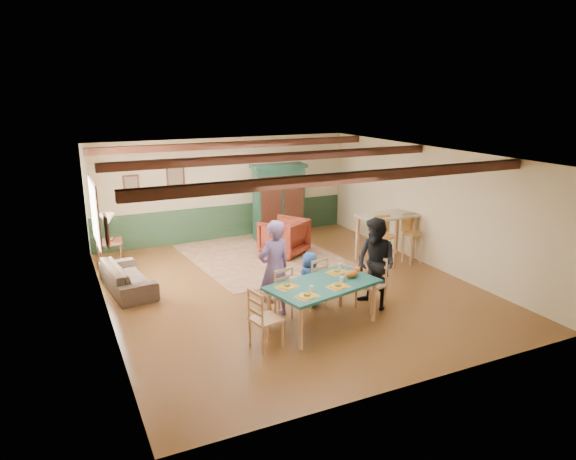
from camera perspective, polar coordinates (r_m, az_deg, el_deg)
name	(u,v)px	position (r m, az deg, el deg)	size (l,w,h in m)	color
floor	(289,287)	(10.59, 0.07, -6.30)	(8.00, 8.00, 0.00)	brown
wall_back	(225,189)	(13.81, -7.04, 4.56)	(7.00, 0.02, 2.70)	beige
wall_left	(103,245)	(9.29, -19.87, -1.56)	(0.02, 8.00, 2.70)	beige
wall_right	(428,206)	(12.04, 15.33, 2.54)	(0.02, 8.00, 2.70)	beige
ceiling	(289,155)	(9.92, 0.08, 8.37)	(7.00, 8.00, 0.02)	white
wainscot_back	(226,222)	(13.98, -6.90, 0.92)	(6.95, 0.03, 0.90)	#1E3723
ceiling_beam_front	(353,177)	(7.93, 7.22, 5.83)	(6.95, 0.16, 0.16)	black
ceiling_beam_mid	(280,157)	(10.29, -0.88, 8.11)	(6.95, 0.16, 0.16)	black
ceiling_beam_back	(236,145)	(12.69, -5.79, 9.41)	(6.95, 0.16, 0.16)	black
window_left	(94,212)	(10.88, -20.73, 1.84)	(0.06, 1.60, 1.30)	white
picture_left_wall	(107,230)	(8.61, -19.50, -0.05)	(0.04, 0.42, 0.52)	gray
picture_back_a	(176,176)	(13.36, -12.39, 5.92)	(0.45, 0.04, 0.55)	gray
picture_back_b	(131,185)	(13.19, -17.02, 4.83)	(0.38, 0.04, 0.48)	gray
dining_table	(323,305)	(8.78, 3.86, -8.31)	(1.85, 1.03, 0.77)	#1B5852
dining_chair_far_left	(277,292)	(9.03, -1.23, -6.90)	(0.43, 0.45, 0.97)	tan
dining_chair_far_right	(313,282)	(9.51, 2.75, -5.74)	(0.43, 0.45, 0.97)	tan
dining_chair_end_left	(266,318)	(8.07, -2.47, -9.73)	(0.43, 0.45, 0.97)	tan
dining_chair_end_right	(371,284)	(9.52, 9.20, -5.91)	(0.43, 0.45, 0.97)	tan
person_man	(274,269)	(8.95, -1.56, -4.39)	(0.64, 0.42, 1.77)	slate
person_woman	(376,264)	(9.47, 9.72, -3.73)	(0.82, 0.64, 1.69)	black
person_child	(310,279)	(9.56, 2.43, -5.45)	(0.50, 0.33, 1.03)	#244B91
cat	(352,273)	(8.90, 7.08, -4.77)	(0.37, 0.14, 0.18)	#C76723
place_setting_near_left	(307,293)	(8.09, 2.14, -7.04)	(0.41, 0.31, 0.11)	gold
place_setting_near_center	(338,284)	(8.51, 5.59, -5.96)	(0.41, 0.31, 0.11)	gold
place_setting_far_left	(287,284)	(8.46, -0.11, -6.00)	(0.41, 0.31, 0.11)	gold
place_setting_far_right	(337,270)	(9.15, 5.48, -4.39)	(0.41, 0.31, 0.11)	gold
area_rug	(261,256)	(12.48, -3.00, -2.88)	(3.21, 3.82, 0.01)	#BBAF88
armoire	(279,202)	(13.63, -1.04, 3.09)	(1.43, 0.57, 2.03)	#132F24
armchair	(284,237)	(12.45, -0.47, -0.79)	(0.95, 0.98, 0.89)	#521710
sofa	(127,277)	(10.82, -17.42, -5.00)	(1.87, 0.73, 0.55)	#362A22
end_table	(111,255)	(12.14, -19.11, -2.63)	(0.55, 0.55, 0.67)	black
table_lamp	(108,227)	(11.97, -19.37, 0.30)	(0.34, 0.34, 0.61)	tan
counter_table	(385,238)	(12.22, 10.78, -0.83)	(1.34, 0.78, 1.12)	beige
bar_stool_left	(385,242)	(11.74, 10.70, -1.33)	(0.42, 0.46, 1.18)	tan
bar_stool_right	(413,239)	(12.20, 13.67, -0.97)	(0.40, 0.44, 1.14)	tan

